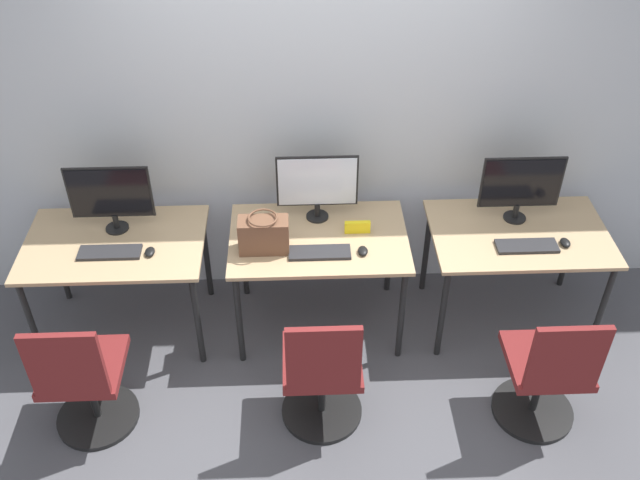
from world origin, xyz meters
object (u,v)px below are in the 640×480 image
keyboard_left (110,252)px  office_chair_center (322,377)px  mouse_right (565,243)px  office_chair_right (547,376)px  office_chair_left (84,383)px  keyboard_center (320,252)px  mouse_center (363,251)px  keyboard_right (527,246)px  handbag (264,234)px  monitor_right (521,185)px  monitor_center (317,184)px  monitor_left (110,195)px  mouse_left (150,252)px

keyboard_left → office_chair_center: (1.25, -0.70, -0.37)m
mouse_right → office_chair_right: office_chair_right is taller
office_chair_left → keyboard_center: 1.53m
mouse_center → keyboard_right: (1.00, 0.01, -0.01)m
keyboard_left → mouse_center: mouse_center is taller
keyboard_left → mouse_center: size_ratio=4.15×
office_chair_center → mouse_right: 1.70m
office_chair_center → handbag: 0.91m
monitor_right → office_chair_right: size_ratio=0.55×
monitor_center → keyboard_right: (1.26, -0.36, -0.24)m
keyboard_left → keyboard_right: size_ratio=1.00×
office_chair_center → monitor_right: (1.27, 0.96, 0.61)m
monitor_right → office_chair_right: (-0.01, -1.00, -0.61)m
monitor_left → mouse_left: 0.43m
office_chair_left → monitor_left: bearing=85.1°
monitor_left → handbag: size_ratio=1.69×
monitor_left → monitor_center: size_ratio=1.00×
keyboard_right → mouse_right: 0.24m
monitor_left → monitor_right: bearing=0.2°
office_chair_left → mouse_center: 1.76m
office_chair_left → mouse_right: office_chair_left is taller
office_chair_left → office_chair_center: (1.33, -0.01, 0.00)m
office_chair_center → handbag: (-0.32, 0.70, 0.48)m
office_chair_right → handbag: handbag is taller
monitor_left → monitor_center: 1.26m
monitor_left → monitor_center: bearing=3.3°
office_chair_left → keyboard_center: size_ratio=2.45×
monitor_left → mouse_center: bearing=-11.2°
mouse_center → mouse_right: 1.24m
office_chair_left → keyboard_center: office_chair_left is taller
office_chair_right → keyboard_left: bearing=163.4°
monitor_center → mouse_right: size_ratio=5.65×
monitor_left → mouse_right: monitor_left is taller
keyboard_left → monitor_center: (1.26, 0.32, 0.24)m
mouse_left → office_chair_right: 2.42m
keyboard_center → monitor_right: bearing=13.7°
office_chair_left → monitor_center: bearing=37.0°
mouse_left → keyboard_center: bearing=-2.2°
mouse_center → mouse_left: bearing=178.1°
mouse_left → office_chair_left: 0.84m
monitor_center → handbag: bearing=-136.3°
mouse_left → monitor_center: bearing=18.1°
monitor_left → office_chair_left: monitor_left is taller
office_chair_center → keyboard_right: size_ratio=2.45×
monitor_right → office_chair_left: bearing=-160.0°
office_chair_left → keyboard_right: office_chair_left is taller
monitor_center → office_chair_right: 1.76m
monitor_left → mouse_center: 1.57m
mouse_left → monitor_center: (1.02, 0.33, 0.24)m
keyboard_left → mouse_center: 1.52m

